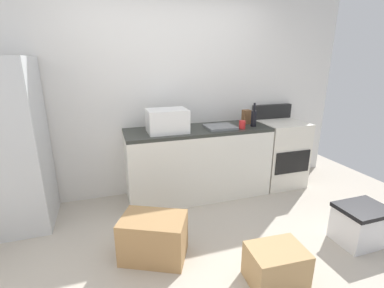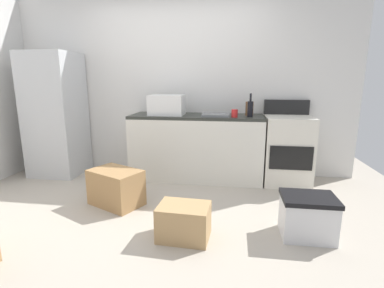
{
  "view_description": "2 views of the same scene",
  "coord_description": "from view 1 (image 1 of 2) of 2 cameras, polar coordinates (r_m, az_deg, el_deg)",
  "views": [
    {
      "loc": [
        -0.78,
        -1.88,
        1.7
      ],
      "look_at": [
        0.07,
        0.73,
        0.86
      ],
      "focal_mm": 25.36,
      "sensor_mm": 36.0,
      "label": 1
    },
    {
      "loc": [
        0.79,
        -2.67,
        1.36
      ],
      "look_at": [
        0.34,
        0.49,
        0.65
      ],
      "focal_mm": 26.83,
      "sensor_mm": 36.0,
      "label": 2
    }
  ],
  "objects": [
    {
      "name": "ground_plane",
      "position": [
        2.65,
        3.81,
        -22.85
      ],
      "size": [
        6.0,
        6.0,
        0.0
      ],
      "primitive_type": "plane",
      "color": "#B2A899"
    },
    {
      "name": "wall_back",
      "position": [
        3.54,
        -5.22,
        10.5
      ],
      "size": [
        5.0,
        0.1,
        2.6
      ],
      "primitive_type": "cube",
      "color": "silver",
      "rests_on": "ground_plane"
    },
    {
      "name": "kitchen_counter",
      "position": [
        3.5,
        1.26,
        -3.9
      ],
      "size": [
        1.8,
        0.6,
        0.9
      ],
      "color": "silver",
      "rests_on": "ground_plane"
    },
    {
      "name": "refrigerator",
      "position": [
        3.29,
        -34.42,
        -0.57
      ],
      "size": [
        0.68,
        0.66,
        1.75
      ],
      "primitive_type": "cube",
      "color": "silver",
      "rests_on": "ground_plane"
    },
    {
      "name": "stove_oven",
      "position": [
        4.04,
        17.8,
        -1.57
      ],
      "size": [
        0.6,
        0.61,
        1.1
      ],
      "color": "silver",
      "rests_on": "ground_plane"
    },
    {
      "name": "microwave",
      "position": [
        3.17,
        -5.24,
        4.89
      ],
      "size": [
        0.46,
        0.34,
        0.27
      ],
      "primitive_type": "cube",
      "color": "white",
      "rests_on": "kitchen_counter"
    },
    {
      "name": "sink_basin",
      "position": [
        3.4,
        5.92,
        3.6
      ],
      "size": [
        0.36,
        0.32,
        0.03
      ],
      "primitive_type": "cube",
      "color": "slate",
      "rests_on": "kitchen_counter"
    },
    {
      "name": "wine_bottle",
      "position": [
        3.54,
        12.85,
        5.38
      ],
      "size": [
        0.07,
        0.07,
        0.3
      ],
      "color": "black",
      "rests_on": "kitchen_counter"
    },
    {
      "name": "coffee_mug",
      "position": [
        3.39,
        10.51,
        4.01
      ],
      "size": [
        0.08,
        0.08,
        0.1
      ],
      "primitive_type": "cylinder",
      "color": "red",
      "rests_on": "kitchen_counter"
    },
    {
      "name": "knife_block",
      "position": [
        3.7,
        11.4,
        5.65
      ],
      "size": [
        0.1,
        0.1,
        0.18
      ],
      "primitive_type": "cube",
      "color": "brown",
      "rests_on": "kitchen_counter"
    },
    {
      "name": "cardboard_box_large",
      "position": [
        2.57,
        -8.06,
        -18.89
      ],
      "size": [
        0.66,
        0.58,
        0.4
      ],
      "primitive_type": "cube",
      "rotation": [
        0.0,
        0.0,
        -0.45
      ],
      "color": "#A37A4C",
      "rests_on": "ground_plane"
    },
    {
      "name": "cardboard_box_medium",
      "position": [
        2.44,
        17.23,
        -23.2
      ],
      "size": [
        0.46,
        0.35,
        0.31
      ],
      "primitive_type": "cube",
      "rotation": [
        0.0,
        0.0,
        -0.06
      ],
      "color": "tan",
      "rests_on": "ground_plane"
    },
    {
      "name": "storage_bin",
      "position": [
        3.18,
        31.94,
        -14.14
      ],
      "size": [
        0.46,
        0.36,
        0.38
      ],
      "color": "silver",
      "rests_on": "ground_plane"
    }
  ]
}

